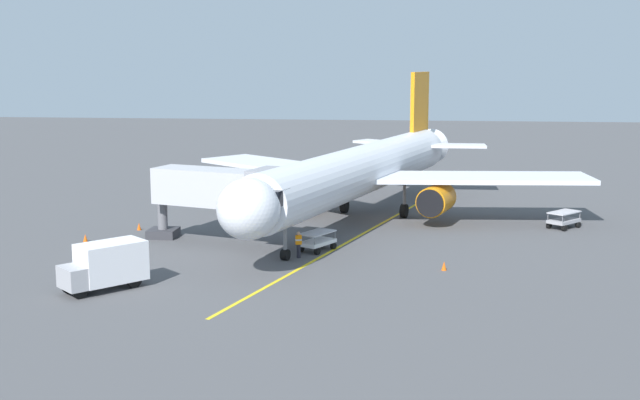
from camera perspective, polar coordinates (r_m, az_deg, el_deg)
ground_plane at (r=64.41m, az=4.29°, el=-1.32°), size 220.00×220.00×0.00m
apron_lead_in_line at (r=57.18m, az=2.53°, el=-2.72°), size 11.94×38.32×0.01m
airplane at (r=62.63m, az=3.05°, el=2.09°), size 33.28×39.47×11.50m
jet_bridge at (r=54.84m, az=-6.41°, el=0.68°), size 11.41×5.82×5.40m
ground_crew_marshaller at (r=51.30m, az=-1.54°, el=-3.17°), size 0.46×0.38×1.71m
baggage_cart_near_nose at (r=63.15m, az=17.01°, el=-1.34°), size 2.78×2.87×1.27m
box_truck_portside at (r=45.59m, az=-15.12°, el=-4.53°), size 4.52×4.73×2.62m
baggage_cart_starboard_side at (r=53.25m, az=-0.19°, el=-2.94°), size 2.48×2.95×1.27m
safety_cone_nose_left at (r=48.93m, az=8.85°, el=-4.67°), size 0.32×0.32×0.55m
safety_cone_nose_right at (r=61.30m, az=-12.79°, el=-1.85°), size 0.32×0.32×0.55m
safety_cone_wing_port at (r=58.27m, az=-16.41°, el=-2.61°), size 0.32×0.32×0.55m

